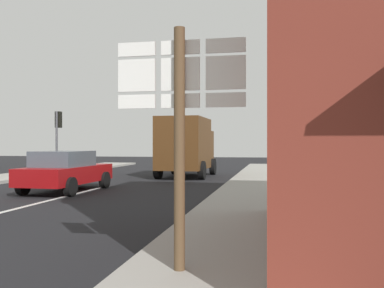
% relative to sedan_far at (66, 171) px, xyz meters
% --- Properties ---
extents(ground_plane, '(80.00, 80.00, 0.00)m').
position_rel_sedan_far_xyz_m(ground_plane, '(0.70, -0.24, -0.76)').
color(ground_plane, black).
extents(sidewalk_right, '(2.73, 44.00, 0.14)m').
position_rel_sedan_far_xyz_m(sidewalk_right, '(6.84, -2.24, -0.69)').
color(sidewalk_right, gray).
rests_on(sidewalk_right, ground).
extents(lane_centre_stripe, '(0.16, 12.00, 0.01)m').
position_rel_sedan_far_xyz_m(lane_centre_stripe, '(0.70, -4.24, -0.75)').
color(lane_centre_stripe, silver).
rests_on(lane_centre_stripe, ground).
extents(sedan_far, '(2.04, 4.24, 1.47)m').
position_rel_sedan_far_xyz_m(sedan_far, '(0.00, 0.00, 0.00)').
color(sedan_far, maroon).
rests_on(sedan_far, ground).
extents(delivery_truck, '(2.52, 5.02, 3.05)m').
position_rel_sedan_far_xyz_m(delivery_truck, '(2.90, 7.41, 0.89)').
color(delivery_truck, '#4C2D14').
rests_on(delivery_truck, ground).
extents(route_sign_post, '(1.66, 0.14, 3.20)m').
position_rel_sedan_far_xyz_m(route_sign_post, '(6.26, -8.89, 1.24)').
color(route_sign_post, brown).
rests_on(route_sign_post, ground).
extents(traffic_light_far_left, '(0.30, 0.49, 3.52)m').
position_rel_sedan_far_xyz_m(traffic_light_far_left, '(-4.37, 7.38, 1.85)').
color(traffic_light_far_left, '#47474C').
rests_on(traffic_light_far_left, ground).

